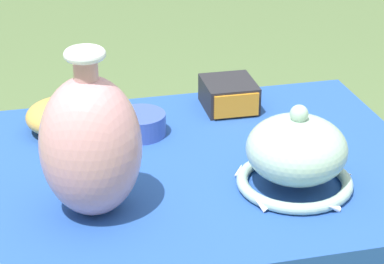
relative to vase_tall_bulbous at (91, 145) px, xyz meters
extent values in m
cylinder|color=olive|center=(-0.20, 0.42, -0.50)|extent=(0.04, 0.04, 0.66)
cylinder|color=olive|center=(0.62, 0.42, -0.50)|extent=(0.04, 0.04, 0.66)
cube|color=olive|center=(0.21, 0.13, -0.15)|extent=(0.92, 0.69, 0.03)
cube|color=#234C9E|center=(0.21, 0.13, -0.14)|extent=(0.94, 0.71, 0.01)
ellipsoid|color=#D19399|center=(0.00, 0.00, 0.00)|extent=(0.18, 0.18, 0.26)
cylinder|color=#D19399|center=(0.00, 0.00, 0.14)|extent=(0.04, 0.04, 0.05)
torus|color=white|center=(0.00, 0.00, 0.17)|extent=(0.07, 0.07, 0.02)
torus|color=#A8CCB7|center=(0.38, 0.00, -0.12)|extent=(0.22, 0.22, 0.02)
ellipsoid|color=#A8CCB7|center=(0.38, 0.00, -0.05)|extent=(0.19, 0.19, 0.12)
sphere|color=#A8CCB7|center=(0.38, 0.00, 0.02)|extent=(0.03, 0.03, 0.03)
cone|color=white|center=(0.49, 0.00, -0.12)|extent=(0.01, 0.03, 0.03)
cone|color=white|center=(0.41, 0.10, -0.12)|extent=(0.03, 0.02, 0.03)
cone|color=white|center=(0.29, 0.06, -0.12)|extent=(0.03, 0.03, 0.03)
cone|color=white|center=(0.29, -0.07, -0.12)|extent=(0.03, 0.03, 0.03)
cone|color=white|center=(0.41, -0.11, -0.12)|extent=(0.03, 0.02, 0.03)
cube|color=#232328|center=(0.36, 0.38, -0.10)|extent=(0.12, 0.13, 0.07)
cube|color=orange|center=(0.36, 0.31, -0.10)|extent=(0.10, 0.01, 0.05)
cylinder|color=#3851A8|center=(0.13, 0.29, -0.11)|extent=(0.11, 0.11, 0.05)
ellipsoid|color=gold|center=(-0.03, 0.34, -0.10)|extent=(0.16, 0.16, 0.07)
camera|label=1|loc=(-0.10, -1.16, 0.59)|focal=70.00mm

